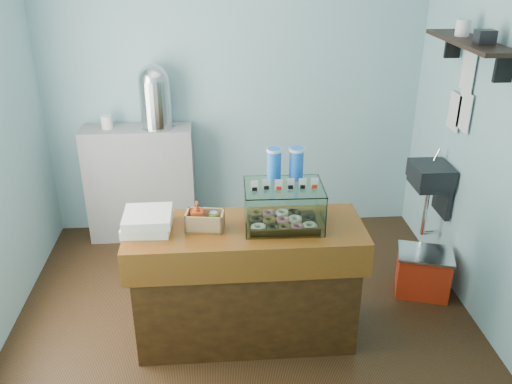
{
  "coord_description": "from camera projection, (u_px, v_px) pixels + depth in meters",
  "views": [
    {
      "loc": [
        -0.17,
        -3.43,
        2.65
      ],
      "look_at": [
        0.08,
        -0.15,
        1.11
      ],
      "focal_mm": 38.0,
      "sensor_mm": 36.0,
      "label": 1
    }
  ],
  "objects": [
    {
      "name": "room_shell",
      "position": [
        246.0,
        99.0,
        3.51
      ],
      "size": [
        3.54,
        3.04,
        2.82
      ],
      "color": "#84B4C0",
      "rests_on": "ground"
    },
    {
      "name": "ground",
      "position": [
        244.0,
        313.0,
        4.23
      ],
      "size": [
        3.5,
        3.5,
        0.0
      ],
      "primitive_type": "plane",
      "color": "black",
      "rests_on": "ground"
    },
    {
      "name": "coffee_urn",
      "position": [
        155.0,
        95.0,
        4.78
      ],
      "size": [
        0.31,
        0.31,
        0.57
      ],
      "color": "silver",
      "rests_on": "back_shelf"
    },
    {
      "name": "red_cooler",
      "position": [
        423.0,
        272.0,
        4.4
      ],
      "size": [
        0.5,
        0.44,
        0.38
      ],
      "rotation": [
        0.0,
        0.0,
        -0.3
      ],
      "color": "red",
      "rests_on": "ground"
    },
    {
      "name": "display_case",
      "position": [
        283.0,
        201.0,
        3.61
      ],
      "size": [
        0.53,
        0.39,
        0.5
      ],
      "rotation": [
        0.0,
        0.0,
        -0.02
      ],
      "color": "#351E10",
      "rests_on": "counter"
    },
    {
      "name": "condiment_crate",
      "position": [
        203.0,
        219.0,
        3.57
      ],
      "size": [
        0.27,
        0.18,
        0.19
      ],
      "rotation": [
        0.0,
        0.0,
        -0.15
      ],
      "color": "tan",
      "rests_on": "counter"
    },
    {
      "name": "back_shelf",
      "position": [
        141.0,
        183.0,
        5.12
      ],
      "size": [
        1.0,
        0.32,
        1.1
      ],
      "primitive_type": "cube",
      "color": "gray",
      "rests_on": "ground"
    },
    {
      "name": "counter",
      "position": [
        246.0,
        282.0,
        3.8
      ],
      "size": [
        1.6,
        0.6,
        0.9
      ],
      "color": "#47270D",
      "rests_on": "ground"
    },
    {
      "name": "pastry_boxes",
      "position": [
        147.0,
        221.0,
        3.57
      ],
      "size": [
        0.33,
        0.33,
        0.12
      ],
      "rotation": [
        0.0,
        0.0,
        -0.04
      ],
      "color": "white",
      "rests_on": "counter"
    }
  ]
}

